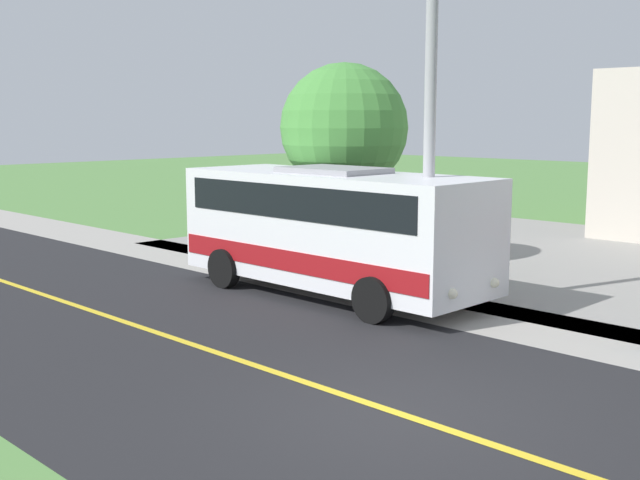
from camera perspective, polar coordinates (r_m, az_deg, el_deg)
name	(u,v)px	position (r m, az deg, el deg)	size (l,w,h in m)	color
ground_plane	(398,414)	(10.63, 5.69, -12.42)	(120.00, 120.00, 0.00)	#548442
road_surface	(398,414)	(10.63, 5.69, -12.40)	(8.00, 100.00, 0.01)	black
sidewalk	(583,337)	(14.85, 18.55, -6.67)	(2.40, 100.00, 0.01)	#9E9991
road_centre_line	(398,413)	(10.63, 5.69, -12.38)	(0.16, 100.00, 0.00)	gold
shuttle_bus_front	(333,225)	(17.18, 0.96, 1.10)	(2.78, 7.42, 2.81)	white
street_light_pole	(428,65)	(15.86, 7.80, 12.48)	(1.97, 0.24, 8.95)	#9E9EA3
tree_curbside	(344,128)	(20.69, 1.77, 8.09)	(3.35, 3.35, 5.29)	#4C3826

